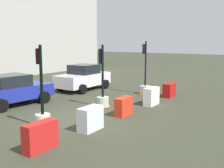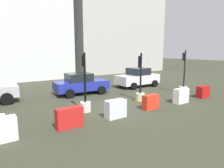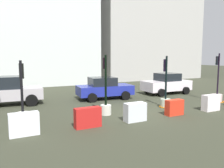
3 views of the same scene
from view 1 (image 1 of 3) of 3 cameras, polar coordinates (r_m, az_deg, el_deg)
name	(u,v)px [view 1 (image 1 of 3)]	position (r m, az deg, el deg)	size (l,w,h in m)	color
ground_plane	(84,117)	(12.22, -5.69, -6.67)	(120.00, 120.00, 0.00)	#333628
traffic_light_1	(42,110)	(10.87, -14.02, -5.16)	(0.56, 0.56, 3.11)	beige
traffic_light_2	(103,95)	(13.82, -1.94, -2.17)	(0.75, 0.75, 3.06)	#AFB9A2
traffic_light_3	(145,86)	(17.30, 6.75, -0.38)	(0.93, 0.93, 3.24)	beige
construction_barrier_1	(40,136)	(8.74, -14.37, -10.30)	(1.16, 0.42, 0.87)	red
construction_barrier_2	(90,119)	(10.32, -4.42, -7.06)	(1.05, 0.52, 0.87)	silver
construction_barrier_3	(124,107)	(12.29, 2.39, -4.61)	(0.98, 0.44, 0.81)	red
construction_barrier_4	(151,96)	(14.39, 8.04, -2.52)	(1.05, 0.49, 0.90)	white
construction_barrier_5	(169,90)	(16.65, 11.59, -1.25)	(1.00, 0.50, 0.80)	#B41312
car_white_van	(83,78)	(18.80, -5.86, 1.31)	(4.00, 2.20, 1.69)	white
car_blue_estate	(12,90)	(15.10, -19.70, -1.16)	(4.02, 2.34, 1.56)	navy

